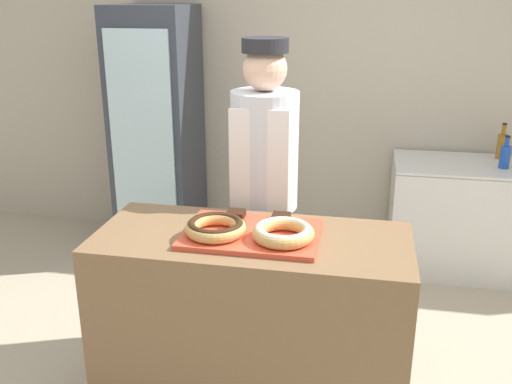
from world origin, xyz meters
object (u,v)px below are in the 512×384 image
object	(u,v)px
serving_tray	(252,234)
bottle_amber	(502,145)
brownie_back_left	(236,214)
donut_chocolate_glaze	(215,227)
brownie_back_right	(281,217)
beverage_fridge	(158,132)
baker_person	(264,191)
chest_freezer	(454,216)
donut_light_glaze	(283,232)
bottle_blue	(505,156)

from	to	relation	value
serving_tray	bottle_amber	bearing A→B (deg)	53.17
serving_tray	brownie_back_left	world-z (taller)	brownie_back_left
donut_chocolate_glaze	brownie_back_right	world-z (taller)	donut_chocolate_glaze
serving_tray	beverage_fridge	bearing A→B (deg)	122.26
baker_person	beverage_fridge	xyz separation A→B (m)	(-1.06, 1.19, 0.01)
baker_person	chest_freezer	bearing A→B (deg)	45.00
donut_light_glaze	brownie_back_left	xyz separation A→B (m)	(-0.26, 0.22, -0.02)
donut_chocolate_glaze	beverage_fridge	distance (m)	2.04
baker_person	brownie_back_left	bearing A→B (deg)	-99.37
donut_light_glaze	brownie_back_right	xyz separation A→B (m)	(-0.04, 0.22, -0.02)
bottle_amber	donut_chocolate_glaze	bearing A→B (deg)	-128.76
serving_tray	donut_chocolate_glaze	world-z (taller)	donut_chocolate_glaze
donut_light_glaze	brownie_back_right	world-z (taller)	donut_light_glaze
baker_person	bottle_amber	xyz separation A→B (m)	(1.50, 1.39, -0.02)
donut_chocolate_glaze	brownie_back_right	xyz separation A→B (m)	(0.26, 0.22, -0.02)
baker_person	beverage_fridge	world-z (taller)	beverage_fridge
brownie_back_left	chest_freezer	world-z (taller)	brownie_back_left
donut_chocolate_glaze	baker_person	xyz separation A→B (m)	(0.11, 0.62, -0.04)
donut_light_glaze	brownie_back_left	world-z (taller)	donut_light_glaze
donut_chocolate_glaze	bottle_blue	distance (m)	2.36
serving_tray	bottle_amber	distance (m)	2.43
beverage_fridge	chest_freezer	xyz separation A→B (m)	(2.26, 0.01, -0.53)
donut_chocolate_glaze	chest_freezer	size ratio (longest dim) A/B	0.30
donut_chocolate_glaze	chest_freezer	world-z (taller)	donut_chocolate_glaze
donut_chocolate_glaze	chest_freezer	bearing A→B (deg)	54.25
brownie_back_right	bottle_blue	world-z (taller)	bottle_blue
donut_light_glaze	beverage_fridge	xyz separation A→B (m)	(-1.26, 1.81, -0.03)
baker_person	bottle_amber	world-z (taller)	baker_person
donut_chocolate_glaze	baker_person	world-z (taller)	baker_person
donut_light_glaze	baker_person	size ratio (longest dim) A/B	0.16
donut_chocolate_glaze	serving_tray	bearing A→B (deg)	21.54
donut_chocolate_glaze	bottle_blue	xyz separation A→B (m)	(1.58, 1.75, -0.07)
brownie_back_left	beverage_fridge	bearing A→B (deg)	121.94
brownie_back_right	bottle_amber	bearing A→B (deg)	53.05
donut_light_glaze	bottle_amber	bearing A→B (deg)	57.00
donut_light_glaze	brownie_back_right	size ratio (longest dim) A/B	3.25
serving_tray	bottle_blue	world-z (taller)	bottle_blue
donut_light_glaze	bottle_amber	distance (m)	2.39
baker_person	chest_freezer	distance (m)	1.77
brownie_back_right	bottle_amber	size ratio (longest dim) A/B	0.32
serving_tray	brownie_back_left	xyz separation A→B (m)	(-0.11, 0.16, 0.03)
baker_person	bottle_amber	bearing A→B (deg)	42.74
bottle_blue	bottle_amber	size ratio (longest dim) A/B	0.87
brownie_back_right	bottle_blue	size ratio (longest dim) A/B	0.37
brownie_back_right	baker_person	xyz separation A→B (m)	(-0.16, 0.40, -0.02)
serving_tray	brownie_back_right	size ratio (longest dim) A/B	7.23
donut_light_glaze	bottle_blue	bearing A→B (deg)	53.96
brownie_back_left	chest_freezer	xyz separation A→B (m)	(1.27, 1.60, -0.54)
chest_freezer	brownie_back_right	bearing A→B (deg)	-123.11
beverage_fridge	donut_light_glaze	bearing A→B (deg)	-55.20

